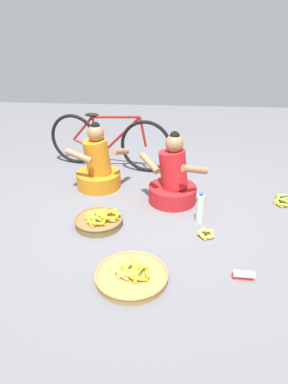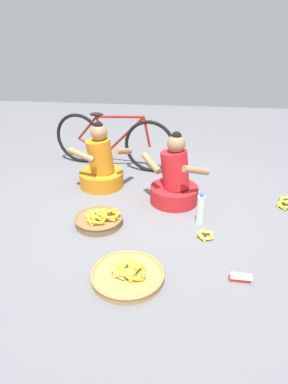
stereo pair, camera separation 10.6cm
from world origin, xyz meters
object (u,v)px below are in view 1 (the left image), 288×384
banana_basket_front_left (132,275)px  packet_carton_stack (243,275)px  bicycle_leaning (109,142)px  vendor_woman_behind (98,167)px  vendor_woman_front (173,180)px  loose_bananas_mid_left (206,234)px  water_bottle (200,208)px  banana_basket_front_center (99,220)px  loose_bananas_near_vendor (283,200)px

banana_basket_front_left → packet_carton_stack: banana_basket_front_left is taller
bicycle_leaning → vendor_woman_behind: bearing=-91.9°
vendor_woman_front → vendor_woman_behind: vendor_woman_front is taller
loose_bananas_mid_left → water_bottle: 0.29m
banana_basket_front_left → banana_basket_front_center: banana_basket_front_center is taller
vendor_woman_behind → banana_basket_front_left: bearing=-70.0°
banana_basket_front_center → packet_carton_stack: (1.26, -0.66, -0.03)m
vendor_woman_behind → banana_basket_front_center: 0.90m
vendor_woman_behind → loose_bananas_near_vendor: 2.11m
vendor_woman_behind → water_bottle: vendor_woman_behind is taller
vendor_woman_behind → banana_basket_front_left: size_ratio=1.38×
banana_basket_front_left → banana_basket_front_center: (-0.41, 0.74, 0.01)m
packet_carton_stack → banana_basket_front_center: bearing=152.5°
loose_bananas_mid_left → water_bottle: (-0.05, 0.25, 0.12)m
vendor_woman_front → banana_basket_front_center: 0.92m
vendor_woman_behind → loose_bananas_near_vendor: (2.09, -0.23, -0.22)m
banana_basket_front_center → loose_bananas_near_vendor: banana_basket_front_center is taller
banana_basket_front_center → packet_carton_stack: banana_basket_front_center is taller
bicycle_leaning → banana_basket_front_center: 1.51m
bicycle_leaning → loose_bananas_near_vendor: bearing=-22.1°
vendor_woman_front → loose_bananas_mid_left: bearing=-63.9°
packet_carton_stack → vendor_woman_behind: bearing=133.5°
vendor_woman_front → banana_basket_front_left: size_ratio=1.39×
water_bottle → loose_bananas_near_vendor: bearing=27.0°
vendor_woman_behind → banana_basket_front_center: vendor_woman_behind is taller
loose_bananas_near_vendor → loose_bananas_mid_left: loose_bananas_near_vendor is taller
banana_basket_front_left → bicycle_leaning: bearing=104.3°
loose_bananas_near_vendor → packet_carton_stack: size_ratio=1.70×
vendor_woman_behind → water_bottle: bearing=-31.5°
bicycle_leaning → loose_bananas_near_vendor: bicycle_leaning is taller
loose_bananas_near_vendor → water_bottle: water_bottle is taller
bicycle_leaning → packet_carton_stack: 2.58m
banana_basket_front_center → water_bottle: 0.99m
banana_basket_front_center → water_bottle: water_bottle is taller
loose_bananas_near_vendor → water_bottle: (-0.94, -0.48, 0.12)m
bicycle_leaning → banana_basket_front_center: size_ratio=3.58×
loose_bananas_mid_left → packet_carton_stack: bearing=-66.6°
vendor_woman_behind → loose_bananas_near_vendor: vendor_woman_behind is taller
water_bottle → packet_carton_stack: bearing=-70.3°
bicycle_leaning → packet_carton_stack: (1.42, -2.13, -0.33)m
loose_bananas_mid_left → water_bottle: size_ratio=0.60×
loose_bananas_near_vendor → vendor_woman_front: bearing=-176.6°
vendor_woman_front → banana_basket_front_left: vendor_woman_front is taller
water_bottle → loose_bananas_mid_left: bearing=-79.2°
bicycle_leaning → banana_basket_front_left: size_ratio=2.94×
bicycle_leaning → loose_bananas_near_vendor: (2.07, -0.84, -0.33)m
vendor_woman_front → banana_basket_front_center: (-0.70, -0.56, -0.20)m
banana_basket_front_center → loose_bananas_near_vendor: (1.91, 0.63, -0.03)m
vendor_woman_front → bicycle_leaning: size_ratio=0.47×
loose_bananas_near_vendor → vendor_woman_behind: bearing=173.8°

